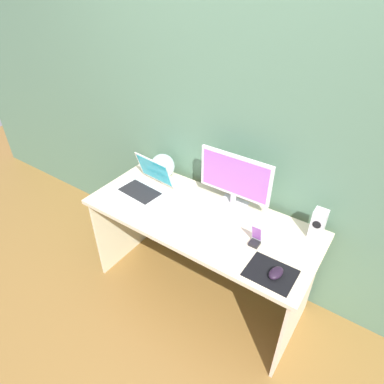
# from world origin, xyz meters

# --- Properties ---
(ground_plane) EXTENTS (8.00, 8.00, 0.00)m
(ground_plane) POSITION_xyz_m (0.00, 0.00, 0.00)
(ground_plane) COLOR olive
(wall_back) EXTENTS (6.00, 0.04, 2.50)m
(wall_back) POSITION_xyz_m (0.00, 0.38, 1.25)
(wall_back) COLOR #52775F
(wall_back) RESTS_ON ground_plane
(desk) EXTENTS (1.49, 0.63, 0.71)m
(desk) POSITION_xyz_m (0.00, 0.00, 0.57)
(desk) COLOR beige
(desk) RESTS_ON ground_plane
(monitor) EXTENTS (0.48, 0.14, 0.37)m
(monitor) POSITION_xyz_m (0.11, 0.22, 0.91)
(monitor) COLOR silver
(monitor) RESTS_ON desk
(speaker_right) EXTENTS (0.07, 0.08, 0.18)m
(speaker_right) POSITION_xyz_m (0.65, 0.22, 0.80)
(speaker_right) COLOR silver
(speaker_right) RESTS_ON desk
(laptop) EXTENTS (0.33, 0.31, 0.22)m
(laptop) POSITION_xyz_m (-0.47, 0.02, 0.76)
(laptop) COLOR silver
(laptop) RESTS_ON desk
(fishbowl) EXTENTS (0.18, 0.18, 0.18)m
(fishbowl) POSITION_xyz_m (-0.48, 0.23, 0.80)
(fishbowl) COLOR silver
(fishbowl) RESTS_ON desk
(keyboard_external) EXTENTS (0.42, 0.13, 0.01)m
(keyboard_external) POSITION_xyz_m (0.11, -0.19, 0.72)
(keyboard_external) COLOR white
(keyboard_external) RESTS_ON desk
(mousepad) EXTENTS (0.25, 0.20, 0.00)m
(mousepad) POSITION_xyz_m (0.55, -0.18, 0.71)
(mousepad) COLOR black
(mousepad) RESTS_ON desk
(mouse) EXTENTS (0.07, 0.11, 0.04)m
(mouse) POSITION_xyz_m (0.58, -0.18, 0.73)
(mouse) COLOR black
(mouse) RESTS_ON mousepad
(phone_in_dock) EXTENTS (0.06, 0.06, 0.14)m
(phone_in_dock) POSITION_xyz_m (0.39, -0.03, 0.76)
(phone_in_dock) COLOR black
(phone_in_dock) RESTS_ON desk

